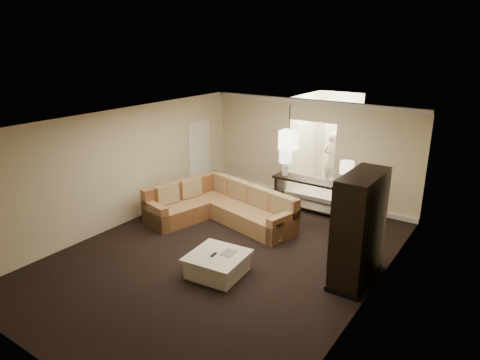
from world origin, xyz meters
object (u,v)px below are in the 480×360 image
Objects in this scene: sectional_sofa at (220,207)px; coffee_table at (218,264)px; armoire at (358,230)px; person at (333,158)px; drink_table at (275,227)px; console_table at (313,193)px.

coffee_table is at bearing -41.22° from sectional_sofa.
armoire is 1.08× the size of person.
coffee_table is 0.59× the size of person.
coffee_table is at bearing -97.13° from drink_table.
person is at bearing 95.52° from drink_table.
console_table is 1.06× the size of armoire.
console_table is at bearing 92.35° from drink_table.
coffee_table is 5.90m from person.
console_table is at bearing 108.35° from person.
armoire is at bearing 1.82° from sectional_sofa.
armoire reaches higher than coffee_table.
sectional_sofa is 1.59× the size of console_table.
armoire is at bearing 30.89° from coffee_table.
drink_table is at bearing 82.87° from coffee_table.
person reaches higher than console_table.
drink_table is (-2.00, 0.46, -0.64)m from armoire.
armoire reaches higher than drink_table.
console_table is (1.63, 1.84, 0.14)m from sectional_sofa.
drink_table is (0.22, 1.79, 0.15)m from coffee_table.
sectional_sofa is at bearing 170.58° from drink_table.
console_table is at bearing 129.00° from armoire.
console_table is 3.36m from armoire.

